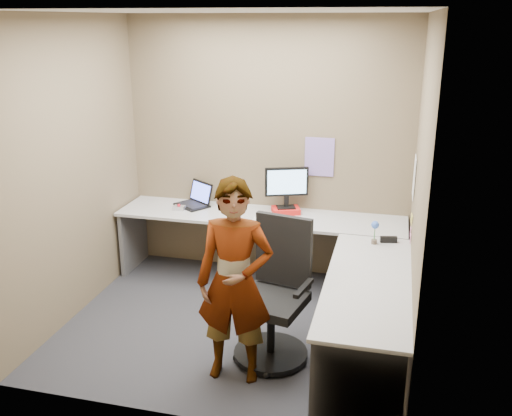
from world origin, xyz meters
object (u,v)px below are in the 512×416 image
(office_chair, at_px, (275,303))
(person, at_px, (235,282))
(monitor, at_px, (287,184))
(desk, at_px, (291,253))

(office_chair, relative_size, person, 0.72)
(monitor, distance_m, office_chair, 1.61)
(desk, bearing_deg, monitor, 104.56)
(office_chair, height_order, person, person)
(desk, relative_size, office_chair, 2.61)
(monitor, bearing_deg, person, -111.60)
(monitor, distance_m, person, 1.86)
(office_chair, xyz_separation_m, person, (-0.23, -0.35, 0.32))
(office_chair, bearing_deg, desk, 103.04)
(monitor, bearing_deg, office_chair, -103.01)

